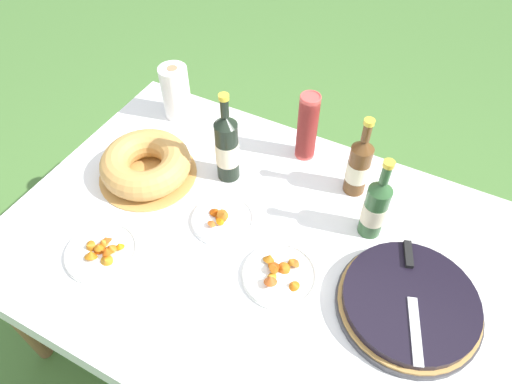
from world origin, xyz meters
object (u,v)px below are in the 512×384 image
(snack_plate_left, at_px, (280,274))
(serving_knife, at_px, (411,288))
(juice_bottle_red, at_px, (227,147))
(bundt_cake, at_px, (146,164))
(cider_bottle_green, at_px, (375,207))
(snack_plate_right, at_px, (223,219))
(berry_tart, at_px, (409,303))
(cider_bottle_amber, at_px, (359,166))
(paper_towel_roll, at_px, (176,92))
(cup_stack, at_px, (307,127))
(snack_plate_near, at_px, (101,251))

(snack_plate_left, bearing_deg, serving_knife, 15.86)
(juice_bottle_red, distance_m, snack_plate_left, 0.46)
(bundt_cake, bearing_deg, cider_bottle_green, 9.50)
(snack_plate_left, relative_size, snack_plate_right, 1.09)
(berry_tart, bearing_deg, cider_bottle_amber, 128.65)
(paper_towel_roll, bearing_deg, cider_bottle_amber, -4.53)
(cup_stack, distance_m, juice_bottle_red, 0.30)
(snack_plate_right, bearing_deg, cider_bottle_green, 23.04)
(snack_plate_near, bearing_deg, juice_bottle_red, 69.02)
(serving_knife, bearing_deg, berry_tart, 0.00)
(bundt_cake, height_order, paper_towel_roll, paper_towel_roll)
(serving_knife, distance_m, juice_bottle_red, 0.72)
(snack_plate_left, bearing_deg, cup_stack, 105.54)
(cup_stack, xyz_separation_m, cider_bottle_green, (0.32, -0.23, -0.02))
(serving_knife, distance_m, snack_plate_right, 0.61)
(cup_stack, xyz_separation_m, snack_plate_left, (0.14, -0.51, -0.12))
(snack_plate_right, bearing_deg, snack_plate_left, -21.58)
(snack_plate_right, bearing_deg, bundt_cake, 170.74)
(juice_bottle_red, xyz_separation_m, snack_plate_right, (0.09, -0.19, -0.12))
(serving_knife, relative_size, snack_plate_left, 1.59)
(cider_bottle_green, bearing_deg, snack_plate_near, -146.35)
(berry_tart, distance_m, juice_bottle_red, 0.75)
(bundt_cake, distance_m, cider_bottle_green, 0.79)
(snack_plate_right, bearing_deg, juice_bottle_red, 114.40)
(serving_knife, height_order, paper_towel_roll, paper_towel_roll)
(cup_stack, bearing_deg, serving_knife, -39.60)
(berry_tart, bearing_deg, juice_bottle_red, 162.91)
(cup_stack, relative_size, snack_plate_near, 1.18)
(berry_tart, bearing_deg, bundt_cake, 175.07)
(cider_bottle_green, bearing_deg, snack_plate_left, -122.40)
(bundt_cake, bearing_deg, paper_towel_roll, 105.68)
(paper_towel_roll, bearing_deg, berry_tart, -21.72)
(cider_bottle_green, relative_size, snack_plate_right, 1.49)
(bundt_cake, distance_m, snack_plate_right, 0.35)
(berry_tart, relative_size, cup_stack, 1.53)
(berry_tart, distance_m, paper_towel_roll, 1.14)
(juice_bottle_red, height_order, snack_plate_left, juice_bottle_red)
(bundt_cake, relative_size, snack_plate_right, 1.65)
(berry_tart, xyz_separation_m, cup_stack, (-0.51, 0.44, 0.10))
(cup_stack, height_order, snack_plate_near, cup_stack)
(snack_plate_near, bearing_deg, berry_tart, 16.06)
(bundt_cake, height_order, cup_stack, cup_stack)
(serving_knife, xyz_separation_m, snack_plate_right, (-0.61, -0.00, -0.05))
(snack_plate_right, bearing_deg, snack_plate_near, -133.38)
(cider_bottle_amber, bearing_deg, cup_stack, 160.03)
(snack_plate_near, bearing_deg, bundt_cake, 102.22)
(serving_knife, distance_m, bundt_cake, 0.95)
(snack_plate_near, height_order, snack_plate_right, snack_plate_right)
(cup_stack, xyz_separation_m, paper_towel_roll, (-0.55, -0.02, -0.02))
(bundt_cake, distance_m, snack_plate_left, 0.62)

